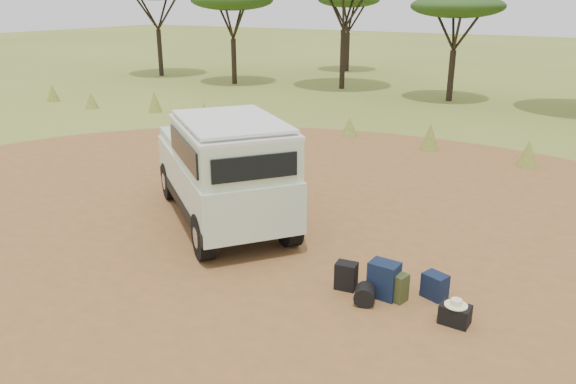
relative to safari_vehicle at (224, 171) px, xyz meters
The scene contains 12 objects.
ground 2.33m from the safari_vehicle, 16.44° to the right, with size 140.00×140.00×0.00m, color olive.
dirt_clearing 2.33m from the safari_vehicle, 16.44° to the right, with size 23.00×23.00×0.01m, color #935A30.
grass_fringe 8.39m from the safari_vehicle, 75.74° to the left, with size 36.60×1.60×0.90m.
safari_vehicle is the anchor object (origin of this frame).
walking_staff 1.26m from the safari_vehicle, 139.57° to the left, with size 0.03×0.03×1.41m, color maroon.
backpack_black 3.90m from the safari_vehicle, 21.18° to the right, with size 0.35×0.26×0.47m, color black.
backpack_navy 4.45m from the safari_vehicle, 17.23° to the right, with size 0.47×0.33×0.61m, color #121F39.
backpack_olive 4.66m from the safari_vehicle, 16.39° to the right, with size 0.34×0.25×0.48m, color #3D4520.
duffel_navy 5.07m from the safari_vehicle, 10.42° to the right, with size 0.38×0.28×0.42m, color #121F39.
hard_case 5.69m from the safari_vehicle, 15.60° to the right, with size 0.44×0.31×0.31m, color black.
stuff_sack 4.45m from the safari_vehicle, 22.60° to the right, with size 0.33×0.33×0.33m, color black.
safari_hat 5.66m from the safari_vehicle, 15.60° to the right, with size 0.34×0.34×0.10m.
Camera 1 is at (5.06, -8.50, 4.65)m, focal length 35.00 mm.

